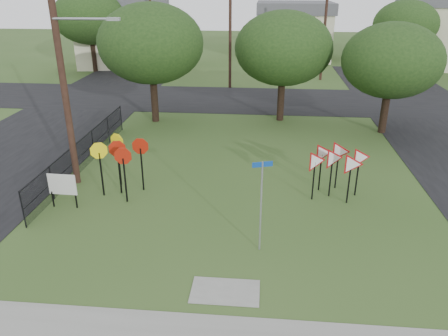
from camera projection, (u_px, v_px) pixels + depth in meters
The scene contains 21 objects.
ground at pixel (232, 246), 14.90m from camera, with size 140.00×140.00×0.00m, color #2B481B.
street_left at pixel (37, 138), 25.08m from camera, with size 8.00×50.00×0.02m, color black.
street_far at pixel (252, 100), 33.20m from camera, with size 60.00×8.00×0.02m, color black.
curb_pad at pixel (225, 291), 12.70m from camera, with size 2.00×1.20×0.02m, color gray.
street_name_sign at pixel (261, 201), 14.01m from camera, with size 0.64×0.22×3.20m.
stop_sign_cluster at pixel (120, 154), 17.98m from camera, with size 2.24×1.84×2.38m.
yield_sign_cluster at pixel (336, 160), 17.82m from camera, with size 2.74×1.48×2.19m.
info_board at pixel (62, 186), 17.09m from camera, with size 1.15×0.09×1.44m.
utility_pole_main at pixel (62, 65), 17.58m from camera, with size 3.55×0.33×10.00m.
far_pole_a at pixel (230, 31), 35.22m from camera, with size 1.40×0.24×9.00m.
far_pole_b at pixel (324, 30), 38.29m from camera, with size 1.40×0.24×8.50m.
far_pole_c at pixel (151, 24), 41.39m from camera, with size 1.40×0.24×9.00m.
fence_run at pixel (84, 152), 20.96m from camera, with size 0.05×11.55×1.50m.
house_left at pixel (124, 30), 45.77m from camera, with size 10.58×8.88×7.20m.
house_mid at pixel (293, 30), 49.92m from camera, with size 8.40×8.40×6.20m.
house_right at pixel (433, 30), 44.86m from camera, with size 8.30×8.30×7.20m.
tree_near_left at pixel (151, 44), 26.31m from camera, with size 6.40×6.40×7.27m.
tree_near_mid at pixel (284, 48), 26.67m from camera, with size 6.00×6.00×6.80m.
tree_near_right at pixel (392, 61), 24.45m from camera, with size 5.60×5.60×6.33m.
tree_far_left at pixel (89, 17), 41.68m from camera, with size 6.80×6.80×7.73m.
tree_far_right at pixel (406, 25), 41.20m from camera, with size 6.00×6.00×6.80m.
Camera 1 is at (0.92, -12.61, 8.33)m, focal length 35.00 mm.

